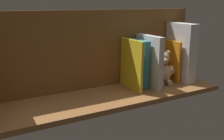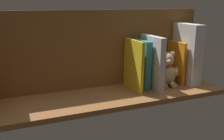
% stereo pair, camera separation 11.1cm
% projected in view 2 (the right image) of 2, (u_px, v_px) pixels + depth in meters
% --- Properties ---
extents(ground_plane, '(1.05, 0.30, 0.02)m').
position_uv_depth(ground_plane, '(112.00, 96.00, 1.15)').
color(ground_plane, brown).
extents(shelf_back_panel, '(1.05, 0.02, 0.37)m').
position_uv_depth(shelf_back_panel, '(102.00, 49.00, 1.21)').
color(shelf_back_panel, brown).
rests_on(shelf_back_panel, ground_plane).
extents(dictionary_thick_white, '(0.06, 0.18, 0.30)m').
position_uv_depth(dictionary_thick_white, '(187.00, 54.00, 1.28)').
color(dictionary_thick_white, silver).
rests_on(dictionary_thick_white, ground_plane).
extents(book_0, '(0.01, 0.14, 0.21)m').
position_uv_depth(book_0, '(176.00, 62.00, 1.29)').
color(book_0, orange).
rests_on(book_0, ground_plane).
extents(teddy_bear, '(0.13, 0.13, 0.17)m').
position_uv_depth(teddy_bear, '(166.00, 70.00, 1.25)').
color(teddy_bear, '#D1B284').
rests_on(teddy_bear, ground_plane).
extents(book_1, '(0.03, 0.19, 0.25)m').
position_uv_depth(book_1, '(152.00, 62.00, 1.21)').
color(book_1, silver).
rests_on(book_1, ground_plane).
extents(book_2, '(0.04, 0.14, 0.23)m').
position_uv_depth(book_2, '(141.00, 64.00, 1.22)').
color(book_2, teal).
rests_on(book_2, ground_plane).
extents(book_3, '(0.01, 0.14, 0.19)m').
position_uv_depth(book_3, '(136.00, 68.00, 1.21)').
color(book_3, orange).
rests_on(book_3, ground_plane).
extents(book_4, '(0.02, 0.18, 0.24)m').
position_uv_depth(book_4, '(133.00, 65.00, 1.18)').
color(book_4, yellow).
rests_on(book_4, ground_plane).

